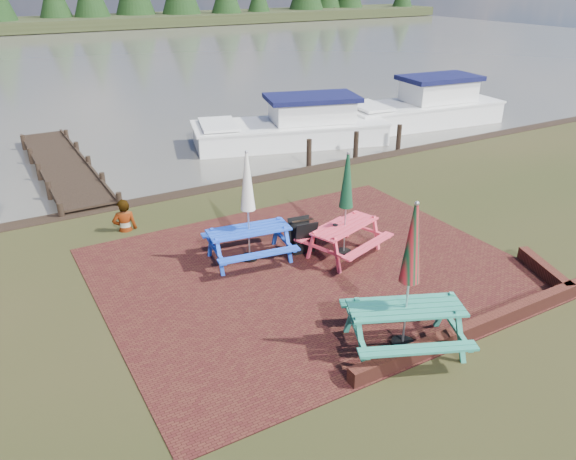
% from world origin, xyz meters
% --- Properties ---
extents(ground, '(120.00, 120.00, 0.00)m').
position_xyz_m(ground, '(0.00, 0.00, 0.00)').
color(ground, black).
rests_on(ground, ground).
extents(paving, '(9.00, 7.50, 0.02)m').
position_xyz_m(paving, '(0.00, 1.00, 0.01)').
color(paving, '#391312').
rests_on(paving, ground).
extents(brick_wall, '(6.21, 1.79, 0.30)m').
position_xyz_m(brick_wall, '(2.15, -2.42, 0.15)').
color(brick_wall, '#4C1E16').
rests_on(brick_wall, ground).
extents(water, '(120.00, 60.00, 0.02)m').
position_xyz_m(water, '(0.00, 37.00, 0.00)').
color(water, '#44423A').
rests_on(water, ground).
extents(picnic_table_teal, '(2.54, 2.43, 2.77)m').
position_xyz_m(picnic_table_teal, '(-0.07, -2.20, 0.97)').
color(picnic_table_teal, '#29846D').
rests_on(picnic_table_teal, ground).
extents(picnic_table_red, '(2.21, 2.09, 2.50)m').
position_xyz_m(picnic_table_red, '(1.11, 1.29, 0.88)').
color(picnic_table_red, '#E0394E').
rests_on(picnic_table_red, ground).
extents(picnic_table_blue, '(2.08, 1.90, 2.60)m').
position_xyz_m(picnic_table_blue, '(-0.95, 2.16, 0.91)').
color(picnic_table_blue, blue).
rests_on(picnic_table_blue, ground).
extents(chalkboard, '(0.56, 0.58, 0.87)m').
position_xyz_m(chalkboard, '(0.28, 1.82, 0.45)').
color(chalkboard, black).
rests_on(chalkboard, ground).
extents(jetty, '(1.76, 9.08, 1.00)m').
position_xyz_m(jetty, '(-3.50, 11.28, 0.11)').
color(jetty, black).
rests_on(jetty, ground).
extents(boat_near, '(8.05, 4.61, 2.06)m').
position_xyz_m(boat_near, '(5.23, 10.60, 0.42)').
color(boat_near, white).
rests_on(boat_near, ground).
extents(boat_far, '(7.63, 3.38, 2.31)m').
position_xyz_m(boat_far, '(11.89, 10.39, 0.49)').
color(boat_far, white).
rests_on(boat_far, ground).
extents(person, '(0.69, 0.52, 1.71)m').
position_xyz_m(person, '(-3.02, 5.22, 0.85)').
color(person, gray).
rests_on(person, ground).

